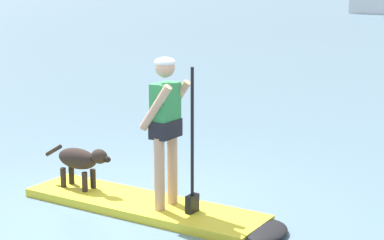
# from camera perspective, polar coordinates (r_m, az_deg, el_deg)

# --- Properties ---
(ground_plane) EXTENTS (400.00, 400.00, 0.00)m
(ground_plane) POSITION_cam_1_polar(r_m,az_deg,el_deg) (7.62, -4.40, -7.92)
(ground_plane) COLOR slate
(paddleboard) EXTENTS (3.35, 0.97, 0.10)m
(paddleboard) POSITION_cam_1_polar(r_m,az_deg,el_deg) (7.47, -3.00, -7.88)
(paddleboard) COLOR yellow
(paddleboard) RESTS_ON ground_plane
(person_paddler) EXTENTS (0.62, 0.50, 1.71)m
(person_paddler) POSITION_cam_1_polar(r_m,az_deg,el_deg) (7.12, -2.27, -0.18)
(person_paddler) COLOR tan
(person_paddler) RESTS_ON paddleboard
(dog) EXTENTS (1.05, 0.26, 0.54)m
(dog) POSITION_cam_1_polar(r_m,az_deg,el_deg) (8.04, -9.88, -3.54)
(dog) COLOR #2D231E
(dog) RESTS_ON paddleboard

